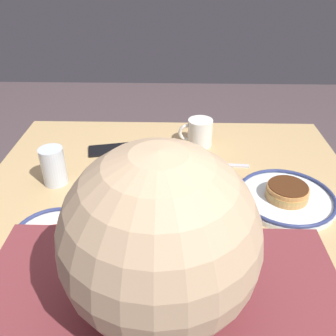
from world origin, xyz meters
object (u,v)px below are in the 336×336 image
at_px(fork_near, 141,269).
at_px(plate_far_companion, 286,196).
at_px(plate_center_pancakes, 54,236).
at_px(drinking_glass, 54,168).
at_px(cell_phone, 110,150).
at_px(fork_far, 219,165).
at_px(coffee_mug, 199,132).
at_px(plate_near_main, 161,176).

bearing_deg(fork_near, plate_far_companion, -145.93).
height_order(plate_center_pancakes, drinking_glass, drinking_glass).
height_order(drinking_glass, cell_phone, drinking_glass).
bearing_deg(cell_phone, plate_far_companion, 140.74).
bearing_deg(fork_far, drinking_glass, 12.25).
distance_m(coffee_mug, drinking_glass, 0.50).
bearing_deg(fork_near, fork_far, -115.84).
relative_size(coffee_mug, fork_far, 0.62).
bearing_deg(coffee_mug, plate_far_companion, 124.94).
xyz_separation_m(plate_far_companion, fork_near, (0.38, 0.26, -0.01)).
bearing_deg(plate_near_main, cell_phone, -43.81).
distance_m(drinking_glass, cell_phone, 0.24).
distance_m(plate_far_companion, coffee_mug, 0.40).
xyz_separation_m(plate_center_pancakes, fork_near, (-0.22, 0.09, -0.01)).
height_order(plate_near_main, plate_center_pancakes, plate_near_main).
height_order(cell_phone, fork_near, cell_phone).
xyz_separation_m(plate_far_companion, fork_far, (0.17, -0.18, -0.01)).
relative_size(plate_far_companion, cell_phone, 1.86).
height_order(plate_center_pancakes, plate_far_companion, plate_far_companion).
xyz_separation_m(plate_center_pancakes, coffee_mug, (-0.37, -0.49, 0.04)).
bearing_deg(cell_phone, drinking_glass, 44.25).
bearing_deg(plate_near_main, fork_far, -154.65).
distance_m(plate_near_main, coffee_mug, 0.26).
bearing_deg(fork_far, plate_far_companion, 132.36).
relative_size(plate_near_main, drinking_glass, 2.34).
relative_size(plate_center_pancakes, drinking_glass, 1.78).
xyz_separation_m(plate_near_main, plate_far_companion, (-0.35, 0.10, 0.00)).
relative_size(coffee_mug, cell_phone, 0.82).
relative_size(plate_center_pancakes, plate_far_companion, 0.76).
bearing_deg(plate_near_main, drinking_glass, 3.77).
xyz_separation_m(plate_center_pancakes, fork_far, (-0.43, -0.35, -0.01)).
relative_size(drinking_glass, fork_near, 0.63).
distance_m(plate_center_pancakes, fork_near, 0.23).
bearing_deg(coffee_mug, fork_near, 75.07).
bearing_deg(fork_far, coffee_mug, -67.26).
xyz_separation_m(cell_phone, fork_near, (-0.15, 0.53, -0.00)).
xyz_separation_m(plate_near_main, fork_far, (-0.18, -0.09, -0.01)).
height_order(plate_near_main, cell_phone, plate_near_main).
xyz_separation_m(plate_center_pancakes, cell_phone, (-0.06, -0.44, -0.01)).
xyz_separation_m(drinking_glass, fork_near, (-0.28, 0.33, -0.05)).
height_order(plate_center_pancakes, fork_near, plate_center_pancakes).
relative_size(plate_center_pancakes, fork_far, 1.07).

